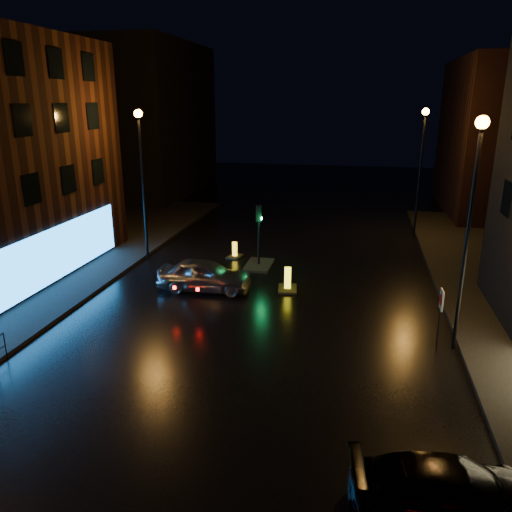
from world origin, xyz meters
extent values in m
plane|color=black|center=(0.00, 0.00, 0.00)|extent=(120.00, 120.00, 0.00)
cube|color=black|center=(-16.00, 35.00, 7.00)|extent=(8.00, 16.00, 14.00)
cube|color=black|center=(15.00, 32.00, 6.00)|extent=(8.00, 14.00, 12.00)
cylinder|color=black|center=(-7.80, 14.00, 4.00)|extent=(0.14, 0.14, 8.00)
cylinder|color=black|center=(-7.80, 14.00, 8.00)|extent=(0.20, 0.20, 0.25)
sphere|color=orange|center=(-7.80, 14.00, 8.15)|extent=(0.44, 0.44, 0.44)
cylinder|color=black|center=(7.80, 6.00, 4.00)|extent=(0.14, 0.14, 8.00)
cylinder|color=black|center=(7.80, 6.00, 8.00)|extent=(0.20, 0.20, 0.25)
sphere|color=orange|center=(7.80, 6.00, 8.15)|extent=(0.44, 0.44, 0.44)
cylinder|color=black|center=(7.80, 22.00, 4.00)|extent=(0.14, 0.14, 8.00)
cylinder|color=black|center=(7.80, 22.00, 8.00)|extent=(0.20, 0.20, 0.25)
sphere|color=orange|center=(7.80, 22.00, 8.15)|extent=(0.44, 0.44, 0.44)
cube|color=black|center=(-1.20, 14.00, 0.06)|extent=(1.40, 2.40, 0.12)
cylinder|color=black|center=(-1.20, 14.00, 1.40)|extent=(0.12, 0.12, 2.80)
cube|color=black|center=(-1.20, 14.00, 3.00)|extent=(0.28, 0.22, 0.90)
cylinder|color=#0CFF59|center=(-1.06, 14.00, 2.72)|extent=(0.05, 0.18, 0.18)
cylinder|color=black|center=(-8.00, 2.00, 0.50)|extent=(0.04, 0.04, 1.00)
imported|color=#A0A3A8|center=(-3.02, 9.87, 0.77)|extent=(4.59, 2.02, 1.54)
imported|color=black|center=(6.41, -2.25, 0.65)|extent=(4.64, 2.35, 1.29)
cube|color=black|center=(0.90, 10.66, 0.06)|extent=(1.05, 1.43, 0.11)
cube|color=yellow|center=(0.90, 10.66, 0.61)|extent=(0.33, 0.24, 1.10)
cube|color=black|center=(0.90, 10.66, 0.61)|extent=(0.33, 0.06, 0.66)
cube|color=black|center=(-2.91, 15.31, 0.04)|extent=(0.91, 1.18, 0.09)
cube|color=yellow|center=(-2.91, 15.31, 0.49)|extent=(0.27, 0.21, 0.88)
cube|color=black|center=(-2.91, 15.31, 0.49)|extent=(0.26, 0.07, 0.53)
cylinder|color=black|center=(7.21, 6.02, 1.10)|extent=(0.06, 0.06, 2.20)
cube|color=beige|center=(7.21, 6.02, 1.90)|extent=(0.06, 0.55, 0.75)
cylinder|color=#B20C0C|center=(7.18, 6.02, 1.90)|extent=(0.03, 0.44, 0.44)
camera|label=1|loc=(4.01, -11.83, 8.84)|focal=35.00mm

